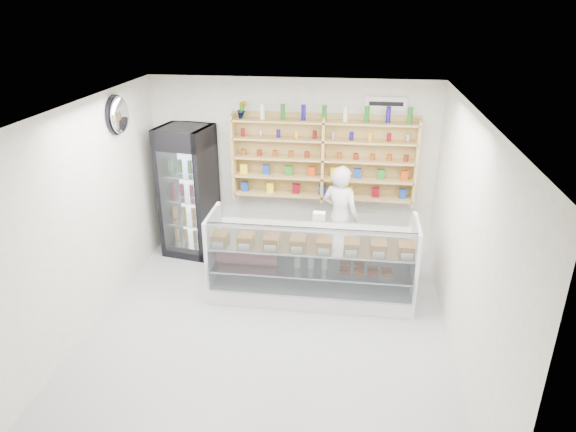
# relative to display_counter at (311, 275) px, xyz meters

# --- Properties ---
(room) EXTENTS (5.00, 5.00, 5.00)m
(room) POSITION_rel_display_counter_xyz_m (-0.46, -0.96, 1.06)
(room) COLOR #999A9E
(room) RESTS_ON ground
(display_counter) EXTENTS (2.80, 0.83, 1.22)m
(display_counter) POSITION_rel_display_counter_xyz_m (0.00, 0.00, 0.00)
(display_counter) COLOR white
(display_counter) RESTS_ON floor
(shop_worker) EXTENTS (0.71, 0.61, 1.64)m
(shop_worker) POSITION_rel_display_counter_xyz_m (0.35, 0.94, 0.48)
(shop_worker) COLOR silver
(shop_worker) RESTS_ON floor
(drinks_cooler) EXTENTS (0.87, 0.85, 2.09)m
(drinks_cooler) POSITION_rel_display_counter_xyz_m (-2.08, 1.16, 0.71)
(drinks_cooler) COLOR black
(drinks_cooler) RESTS_ON floor
(wall_shelving) EXTENTS (2.84, 0.28, 1.33)m
(wall_shelving) POSITION_rel_display_counter_xyz_m (0.04, 1.38, 1.25)
(wall_shelving) COLOR tan
(wall_shelving) RESTS_ON back_wall
(potted_plant) EXTENTS (0.16, 0.13, 0.27)m
(potted_plant) POSITION_rel_display_counter_xyz_m (-1.21, 1.38, 1.99)
(potted_plant) COLOR #1E6626
(potted_plant) RESTS_ON wall_shelving
(security_mirror) EXTENTS (0.15, 0.50, 0.50)m
(security_mirror) POSITION_rel_display_counter_xyz_m (-2.63, 0.24, 2.11)
(security_mirror) COLOR silver
(security_mirror) RESTS_ON left_wall
(wall_sign) EXTENTS (0.62, 0.03, 0.20)m
(wall_sign) POSITION_rel_display_counter_xyz_m (0.94, 1.51, 2.11)
(wall_sign) COLOR white
(wall_sign) RESTS_ON back_wall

